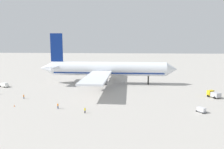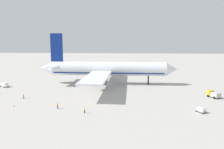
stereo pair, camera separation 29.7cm
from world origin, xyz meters
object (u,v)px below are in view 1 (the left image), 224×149
(service_van, at_px, (4,85))
(traffic_cone_2, at_px, (14,106))
(traffic_cone_0, at_px, (66,73))
(service_truck_1, at_px, (214,94))
(ground_worker_3, at_px, (24,97))
(airliner, at_px, (106,69))
(baggage_cart_0, at_px, (87,69))
(ground_worker_1, at_px, (58,106))
(ground_worker_0, at_px, (85,110))
(traffic_cone_1, at_px, (55,72))
(baggage_cart_1, at_px, (201,110))

(service_van, distance_m, traffic_cone_2, 35.09)
(traffic_cone_0, height_order, traffic_cone_2, same)
(service_truck_1, relative_size, ground_worker_3, 3.15)
(airliner, height_order, baggage_cart_0, airliner)
(service_truck_1, distance_m, ground_worker_3, 69.25)
(ground_worker_3, bearing_deg, airliner, 49.32)
(service_van, distance_m, ground_worker_1, 45.80)
(baggage_cart_0, xyz_separation_m, ground_worker_0, (19.34, -98.41, 0.13))
(ground_worker_3, bearing_deg, ground_worker_1, -32.89)
(service_truck_1, height_order, traffic_cone_0, service_truck_1)
(ground_worker_1, bearing_deg, traffic_cone_1, 110.03)
(service_van, relative_size, ground_worker_3, 3.05)
(traffic_cone_0, bearing_deg, airliner, -48.03)
(airliner, xyz_separation_m, service_truck_1, (42.38, -23.45, -5.99))
(traffic_cone_1, bearing_deg, ground_worker_3, -79.70)
(baggage_cart_1, xyz_separation_m, ground_worker_0, (-33.59, -3.35, 0.01))
(traffic_cone_0, xyz_separation_m, traffic_cone_1, (-8.46, 3.02, 0.00))
(airliner, bearing_deg, ground_worker_3, -130.68)
(baggage_cart_1, bearing_deg, ground_worker_3, 169.91)
(baggage_cart_0, bearing_deg, traffic_cone_2, -92.62)
(service_van, xyz_separation_m, ground_worker_0, (44.08, -32.97, -0.21))
(service_truck_1, distance_m, ground_worker_1, 55.65)
(baggage_cart_1, bearing_deg, service_truck_1, 60.61)
(airliner, height_order, service_truck_1, airliner)
(ground_worker_0, bearing_deg, ground_worker_1, 159.60)
(service_truck_1, distance_m, traffic_cone_2, 69.33)
(service_truck_1, height_order, ground_worker_3, service_truck_1)
(airliner, bearing_deg, traffic_cone_0, 131.97)
(service_truck_1, relative_size, service_van, 1.03)
(airliner, distance_m, ground_worker_1, 43.00)
(ground_worker_1, xyz_separation_m, traffic_cone_1, (-28.40, 77.93, -0.60))
(service_truck_1, bearing_deg, traffic_cone_2, -166.04)
(airliner, distance_m, service_truck_1, 48.81)
(ground_worker_3, bearing_deg, ground_worker_0, -28.70)
(service_van, bearing_deg, ground_worker_1, -40.23)
(service_truck_1, distance_m, baggage_cart_1, 20.46)
(service_van, xyz_separation_m, baggage_cart_0, (24.74, 65.45, -0.34))
(baggage_cart_0, relative_size, ground_worker_3, 2.05)
(ground_worker_0, bearing_deg, traffic_cone_1, 114.76)
(service_truck_1, distance_m, service_van, 88.49)
(baggage_cart_0, height_order, traffic_cone_2, baggage_cart_0)
(airliner, relative_size, ground_worker_0, 44.79)
(service_van, distance_m, ground_worker_3, 26.86)
(ground_worker_0, bearing_deg, ground_worker_3, 151.30)
(baggage_cart_1, bearing_deg, traffic_cone_0, 129.89)
(airliner, bearing_deg, service_van, -165.58)
(service_truck_1, xyz_separation_m, ground_worker_0, (-43.62, -21.17, -0.48))
(baggage_cart_0, bearing_deg, ground_worker_3, -93.99)
(ground_worker_3, distance_m, traffic_cone_0, 64.59)
(ground_worker_3, bearing_deg, traffic_cone_2, -80.37)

